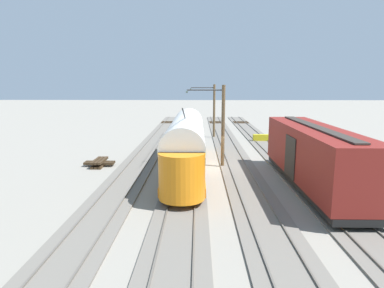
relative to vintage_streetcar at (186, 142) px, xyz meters
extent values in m
plane|color=gray|center=(-2.05, -1.16, -2.26)|extent=(220.00, 220.00, 0.00)
cube|color=#666059|center=(-8.20, -1.16, -2.21)|extent=(2.80, 80.00, 0.10)
cube|color=#59544C|center=(-7.48, -1.16, -2.12)|extent=(0.07, 80.00, 0.08)
cube|color=#59544C|center=(-8.91, -1.16, -2.12)|extent=(0.07, 80.00, 0.08)
cube|color=#382819|center=(-8.20, -33.16, -2.16)|extent=(2.50, 0.24, 0.08)
cube|color=#382819|center=(-8.20, -32.51, -2.16)|extent=(2.50, 0.24, 0.08)
cube|color=#382819|center=(-8.20, -31.86, -2.16)|extent=(2.50, 0.24, 0.08)
cube|color=#382819|center=(-8.20, -31.21, -2.16)|extent=(2.50, 0.24, 0.08)
cube|color=#382819|center=(-8.20, -30.56, -2.16)|extent=(2.50, 0.24, 0.08)
cube|color=#666059|center=(-4.10, -1.16, -2.21)|extent=(2.80, 80.00, 0.10)
cube|color=#59544C|center=(-3.38, -1.16, -2.12)|extent=(0.07, 80.00, 0.08)
cube|color=#59544C|center=(-4.82, -1.16, -2.12)|extent=(0.07, 80.00, 0.08)
cube|color=#382819|center=(-4.10, -33.16, -2.16)|extent=(2.50, 0.24, 0.08)
cube|color=#382819|center=(-4.10, -32.51, -2.16)|extent=(2.50, 0.24, 0.08)
cube|color=#382819|center=(-4.10, -31.86, -2.16)|extent=(2.50, 0.24, 0.08)
cube|color=#382819|center=(-4.10, -31.21, -2.16)|extent=(2.50, 0.24, 0.08)
cube|color=#382819|center=(-4.10, -30.56, -2.16)|extent=(2.50, 0.24, 0.08)
cube|color=#666059|center=(0.00, -1.16, -2.21)|extent=(2.80, 80.00, 0.10)
cube|color=#59544C|center=(0.72, -1.16, -2.12)|extent=(0.07, 80.00, 0.08)
cube|color=#59544C|center=(-0.72, -1.16, -2.12)|extent=(0.07, 80.00, 0.08)
cube|color=#382819|center=(0.00, -33.16, -2.16)|extent=(2.50, 0.24, 0.08)
cube|color=#382819|center=(0.00, -32.51, -2.16)|extent=(2.50, 0.24, 0.08)
cube|color=#382819|center=(0.00, -31.86, -2.16)|extent=(2.50, 0.24, 0.08)
cube|color=#382819|center=(0.00, -31.21, -2.16)|extent=(2.50, 0.24, 0.08)
cube|color=#382819|center=(0.00, -30.56, -2.16)|extent=(2.50, 0.24, 0.08)
cube|color=#666059|center=(4.10, -1.16, -2.21)|extent=(2.80, 80.00, 0.10)
cube|color=#59544C|center=(4.82, -1.16, -2.12)|extent=(0.07, 80.00, 0.08)
cube|color=#59544C|center=(3.38, -1.16, -2.12)|extent=(0.07, 80.00, 0.08)
cube|color=#382819|center=(4.10, -33.16, -2.16)|extent=(2.50, 0.24, 0.08)
cube|color=#382819|center=(4.10, -32.51, -2.16)|extent=(2.50, 0.24, 0.08)
cube|color=#382819|center=(4.10, -31.86, -2.16)|extent=(2.50, 0.24, 0.08)
cube|color=#382819|center=(4.10, -31.21, -2.16)|extent=(2.50, 0.24, 0.08)
cube|color=#382819|center=(4.10, -30.56, -2.16)|extent=(2.50, 0.24, 0.08)
cube|color=orange|center=(0.00, 0.01, -1.56)|extent=(2.65, 14.88, 0.55)
cube|color=orange|center=(0.00, 0.01, -0.81)|extent=(2.55, 14.88, 0.95)
cube|color=yellow|center=(0.00, 0.01, 0.19)|extent=(2.55, 14.88, 1.05)
cylinder|color=silver|center=(0.00, 0.01, 0.72)|extent=(2.65, 14.58, 2.65)
cylinder|color=orange|center=(0.00, -7.38, -0.56)|extent=(2.55, 2.55, 2.55)
cylinder|color=orange|center=(0.00, 7.40, -0.56)|extent=(2.55, 2.55, 2.55)
cube|color=black|center=(0.00, -8.52, 0.46)|extent=(1.63, 0.08, 0.36)
cube|color=black|center=(0.00, -8.55, 0.14)|extent=(1.73, 0.06, 0.80)
cube|color=black|center=(-1.29, 0.01, 0.19)|extent=(0.04, 12.50, 0.80)
cube|color=black|center=(1.30, 0.01, 0.19)|extent=(0.04, 12.50, 0.80)
cylinder|color=silver|center=(0.00, -8.64, -0.81)|extent=(0.24, 0.06, 0.24)
cube|color=gray|center=(0.00, -8.58, -1.73)|extent=(1.94, 0.12, 0.20)
cylinder|color=black|center=(0.00, 4.25, 2.53)|extent=(0.07, 4.04, 1.03)
cylinder|color=black|center=(-0.72, -4.75, -1.70)|extent=(0.10, 0.76, 0.76)
cylinder|color=black|center=(0.72, -4.75, -1.70)|extent=(0.10, 0.76, 0.76)
cylinder|color=black|center=(-0.72, 4.77, -1.70)|extent=(0.10, 0.76, 0.76)
cylinder|color=black|center=(0.72, 4.77, -1.70)|extent=(0.10, 0.76, 0.76)
cube|color=maroon|center=(-8.20, 4.14, 0.07)|extent=(2.90, 13.57, 3.20)
cube|color=#332D28|center=(-8.20, 4.14, 1.73)|extent=(0.70, 12.21, 0.08)
cube|color=black|center=(-8.20, 4.14, -1.73)|extent=(2.70, 13.57, 0.36)
cube|color=black|center=(-6.72, 4.14, -0.19)|extent=(0.06, 2.20, 2.56)
cylinder|color=black|center=(-7.48, 8.89, -1.66)|extent=(0.10, 0.84, 0.84)
cylinder|color=black|center=(-8.91, 8.89, -1.66)|extent=(0.10, 0.84, 0.84)
cylinder|color=black|center=(-7.48, -0.61, -1.66)|extent=(0.10, 0.84, 0.84)
cylinder|color=black|center=(-8.91, -0.61, -1.66)|extent=(0.10, 0.84, 0.84)
cylinder|color=brown|center=(-2.87, -16.33, 1.01)|extent=(0.28, 0.28, 6.53)
cylinder|color=#2D2D2D|center=(-1.43, -16.33, 3.87)|extent=(2.87, 0.10, 0.10)
sphere|color=#334733|center=(0.00, -16.33, 3.72)|extent=(0.16, 0.16, 0.16)
cylinder|color=brown|center=(-2.87, -1.43, 1.01)|extent=(0.28, 0.28, 6.53)
cylinder|color=#2D2D2D|center=(-1.43, -1.43, 3.87)|extent=(2.87, 0.10, 0.10)
sphere|color=#334733|center=(0.00, -1.43, 3.72)|extent=(0.16, 0.16, 0.16)
cylinder|color=black|center=(0.00, -8.88, 3.72)|extent=(0.03, 18.90, 0.03)
cylinder|color=black|center=(-1.43, -16.33, 3.87)|extent=(2.87, 0.02, 0.02)
cube|color=#382819|center=(6.85, -1.46, -2.17)|extent=(0.24, 2.40, 0.18)
cube|color=#382819|center=(7.15, -1.46, -2.17)|extent=(0.24, 2.40, 0.18)
cube|color=#382819|center=(7.45, -1.46, -2.17)|extent=(0.24, 2.40, 0.18)
cube|color=#382819|center=(7.15, -1.76, -1.99)|extent=(2.40, 0.24, 0.18)
cube|color=#382819|center=(7.15, -1.46, -1.99)|extent=(2.40, 0.24, 0.18)
cube|color=#382819|center=(7.15, -1.16, -1.99)|extent=(2.40, 0.24, 0.18)
cube|color=#382819|center=(6.85, -1.46, -1.81)|extent=(0.24, 2.40, 0.18)
cube|color=#382819|center=(7.15, -1.46, -1.81)|extent=(0.24, 2.40, 0.18)
cube|color=#382819|center=(7.45, -1.46, -1.81)|extent=(0.24, 2.40, 0.18)
cube|color=#B2A519|center=(-8.20, -13.52, -1.86)|extent=(1.80, 0.60, 0.80)
camera|label=1|loc=(-0.87, 24.95, 4.38)|focal=31.31mm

